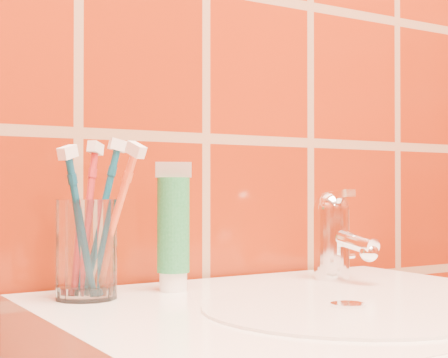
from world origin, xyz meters
TOP-DOWN VIEW (x-y plane):
  - glass_tumbler at (-0.21, 1.11)m, footprint 0.08×0.08m
  - toothpaste_tube at (-0.10, 1.11)m, footprint 0.04×0.04m
  - faucet at (0.14, 1.09)m, footprint 0.05×0.11m
  - toothbrush_0 at (-0.22, 1.09)m, footprint 0.11×0.10m
  - toothbrush_1 at (-0.20, 1.13)m, footprint 0.10×0.10m
  - toothbrush_2 at (-0.19, 1.12)m, footprint 0.07×0.07m
  - toothbrush_3 at (-0.19, 1.08)m, footprint 0.10×0.16m

SIDE VIEW (x-z plane):
  - glass_tumbler at x=-0.21m, z-range 0.85..0.96m
  - faucet at x=0.14m, z-range 0.85..0.97m
  - toothpaste_tube at x=-0.10m, z-range 0.85..1.00m
  - toothbrush_0 at x=-0.22m, z-range 0.84..1.02m
  - toothbrush_3 at x=-0.19m, z-range 0.84..1.03m
  - toothbrush_1 at x=-0.20m, z-range 0.84..1.03m
  - toothbrush_2 at x=-0.19m, z-range 0.85..1.03m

